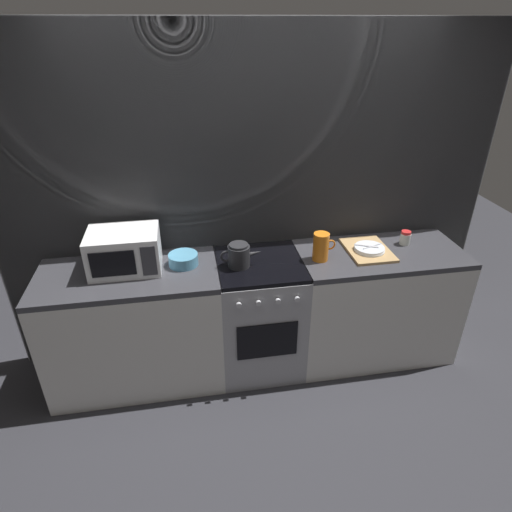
{
  "coord_description": "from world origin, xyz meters",
  "views": [
    {
      "loc": [
        -0.47,
        -2.56,
        2.38
      ],
      "look_at": [
        -0.03,
        0.0,
        0.95
      ],
      "focal_mm": 30.25,
      "sensor_mm": 36.0,
      "label": 1
    }
  ],
  "objects_px": {
    "stove_unit": "(259,315)",
    "mixing_bowl": "(183,259)",
    "dish_pile": "(368,249)",
    "microwave": "(124,251)",
    "pitcher": "(321,247)",
    "spice_jar": "(405,238)",
    "kettle": "(239,255)"
  },
  "relations": [
    {
      "from": "stove_unit",
      "to": "pitcher",
      "type": "bearing_deg",
      "value": -4.55
    },
    {
      "from": "dish_pile",
      "to": "spice_jar",
      "type": "distance_m",
      "value": 0.33
    },
    {
      "from": "pitcher",
      "to": "stove_unit",
      "type": "bearing_deg",
      "value": 175.45
    },
    {
      "from": "stove_unit",
      "to": "spice_jar",
      "type": "relative_size",
      "value": 8.57
    },
    {
      "from": "kettle",
      "to": "pitcher",
      "type": "bearing_deg",
      "value": -0.65
    },
    {
      "from": "microwave",
      "to": "mixing_bowl",
      "type": "distance_m",
      "value": 0.39
    },
    {
      "from": "stove_unit",
      "to": "kettle",
      "type": "bearing_deg",
      "value": -169.53
    },
    {
      "from": "mixing_bowl",
      "to": "spice_jar",
      "type": "height_order",
      "value": "spice_jar"
    },
    {
      "from": "spice_jar",
      "to": "stove_unit",
      "type": "bearing_deg",
      "value": -175.5
    },
    {
      "from": "mixing_bowl",
      "to": "spice_jar",
      "type": "bearing_deg",
      "value": 1.16
    },
    {
      "from": "pitcher",
      "to": "microwave",
      "type": "bearing_deg",
      "value": 175.55
    },
    {
      "from": "pitcher",
      "to": "dish_pile",
      "type": "distance_m",
      "value": 0.39
    },
    {
      "from": "stove_unit",
      "to": "kettle",
      "type": "xyz_separation_m",
      "value": [
        -0.15,
        -0.03,
        0.53
      ]
    },
    {
      "from": "microwave",
      "to": "dish_pile",
      "type": "relative_size",
      "value": 1.15
    },
    {
      "from": "stove_unit",
      "to": "microwave",
      "type": "xyz_separation_m",
      "value": [
        -0.9,
        0.07,
        0.59
      ]
    },
    {
      "from": "kettle",
      "to": "microwave",
      "type": "bearing_deg",
      "value": 172.69
    },
    {
      "from": "microwave",
      "to": "kettle",
      "type": "relative_size",
      "value": 1.62
    },
    {
      "from": "microwave",
      "to": "kettle",
      "type": "xyz_separation_m",
      "value": [
        0.75,
        -0.1,
        -0.05
      ]
    },
    {
      "from": "microwave",
      "to": "pitcher",
      "type": "xyz_separation_m",
      "value": [
        1.32,
        -0.1,
        -0.03
      ]
    },
    {
      "from": "mixing_bowl",
      "to": "pitcher",
      "type": "height_order",
      "value": "pitcher"
    },
    {
      "from": "microwave",
      "to": "spice_jar",
      "type": "xyz_separation_m",
      "value": [
        2.01,
        0.02,
        -0.08
      ]
    },
    {
      "from": "dish_pile",
      "to": "stove_unit",
      "type": "bearing_deg",
      "value": -178.79
    },
    {
      "from": "stove_unit",
      "to": "dish_pile",
      "type": "bearing_deg",
      "value": 1.21
    },
    {
      "from": "stove_unit",
      "to": "pitcher",
      "type": "distance_m",
      "value": 0.7
    },
    {
      "from": "mixing_bowl",
      "to": "dish_pile",
      "type": "height_order",
      "value": "mixing_bowl"
    },
    {
      "from": "stove_unit",
      "to": "spice_jar",
      "type": "distance_m",
      "value": 1.23
    },
    {
      "from": "mixing_bowl",
      "to": "pitcher",
      "type": "relative_size",
      "value": 1.0
    },
    {
      "from": "dish_pile",
      "to": "microwave",
      "type": "bearing_deg",
      "value": 178.24
    },
    {
      "from": "stove_unit",
      "to": "mixing_bowl",
      "type": "distance_m",
      "value": 0.72
    },
    {
      "from": "stove_unit",
      "to": "dish_pile",
      "type": "height_order",
      "value": "dish_pile"
    },
    {
      "from": "dish_pile",
      "to": "spice_jar",
      "type": "relative_size",
      "value": 3.81
    },
    {
      "from": "dish_pile",
      "to": "mixing_bowl",
      "type": "bearing_deg",
      "value": 178.37
    }
  ]
}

